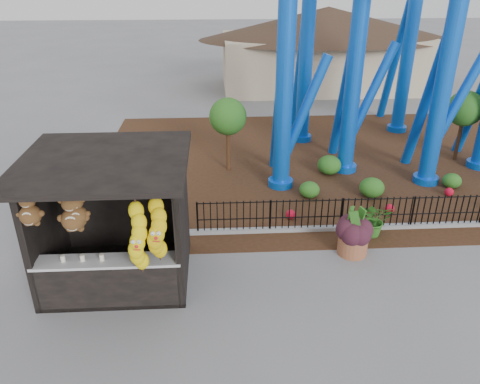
{
  "coord_description": "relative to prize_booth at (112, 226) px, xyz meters",
  "views": [
    {
      "loc": [
        -0.68,
        -8.19,
        6.72
      ],
      "look_at": [
        -0.12,
        1.5,
        2.0
      ],
      "focal_mm": 35.0,
      "sensor_mm": 36.0,
      "label": 1
    }
  ],
  "objects": [
    {
      "name": "ground",
      "position": [
        2.98,
        -0.9,
        -1.53
      ],
      "size": [
        120.0,
        120.0,
        0.0
      ],
      "primitive_type": "plane",
      "color": "slate",
      "rests_on": "ground"
    },
    {
      "name": "mulch_bed",
      "position": [
        6.98,
        7.1,
        -1.52
      ],
      "size": [
        18.0,
        12.0,
        0.02
      ],
      "primitive_type": "cube",
      "color": "#331E11",
      "rests_on": "ground"
    },
    {
      "name": "curb",
      "position": [
        6.98,
        2.1,
        -1.47
      ],
      "size": [
        18.0,
        0.18,
        0.12
      ],
      "primitive_type": "cube",
      "color": "gray",
      "rests_on": "ground"
    },
    {
      "name": "prize_booth",
      "position": [
        0.0,
        0.0,
        0.0
      ],
      "size": [
        3.5,
        3.4,
        3.12
      ],
      "color": "black",
      "rests_on": "ground"
    },
    {
      "name": "picket_fence",
      "position": [
        7.88,
        2.1,
        -1.03
      ],
      "size": [
        12.2,
        0.06,
        1.0
      ],
      "primitive_type": null,
      "color": "black",
      "rests_on": "ground"
    },
    {
      "name": "terracotta_planter",
      "position": [
        5.78,
        0.93,
        -1.24
      ],
      "size": [
        1.0,
        1.0,
        0.57
      ],
      "primitive_type": "cylinder",
      "rotation": [
        0.0,
        0.0,
        -0.42
      ],
      "color": "brown",
      "rests_on": "ground"
    },
    {
      "name": "planter_foliage",
      "position": [
        5.78,
        0.93,
        -0.64
      ],
      "size": [
        0.7,
        0.7,
        0.64
      ],
      "primitive_type": "ellipsoid",
      "color": "#32141F",
      "rests_on": "terracotta_planter"
    },
    {
      "name": "potted_plant",
      "position": [
        6.6,
        1.8,
        -1.04
      ],
      "size": [
        0.92,
        0.81,
        0.97
      ],
      "primitive_type": "imported",
      "rotation": [
        0.0,
        0.0,
        -0.06
      ],
      "color": "#1B5C1B",
      "rests_on": "ground"
    },
    {
      "name": "landscaping",
      "position": [
        7.56,
        4.75,
        -1.23
      ],
      "size": [
        8.09,
        3.74,
        0.67
      ],
      "color": "#265B1A",
      "rests_on": "mulch_bed"
    },
    {
      "name": "pavilion",
      "position": [
        8.98,
        19.1,
        1.54
      ],
      "size": [
        15.0,
        15.0,
        4.8
      ],
      "color": "#BFAD8C",
      "rests_on": "ground"
    }
  ]
}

